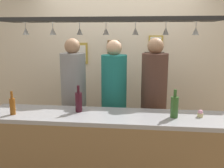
{
  "coord_description": "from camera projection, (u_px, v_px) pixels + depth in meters",
  "views": [
    {
      "loc": [
        0.34,
        -2.9,
        1.82
      ],
      "look_at": [
        0.0,
        0.1,
        1.2
      ],
      "focal_mm": 39.82,
      "sensor_mm": 36.0,
      "label": 1
    }
  ],
  "objects": [
    {
      "name": "hanging_wineglass_far_left",
      "position": [
        26.0,
        31.0,
        2.61
      ],
      "size": [
        0.07,
        0.07,
        0.13
      ],
      "color": "silver",
      "rests_on": "overhead_glass_rack"
    },
    {
      "name": "back_wall",
      "position": [
        119.0,
        66.0,
        4.03
      ],
      "size": [
        4.4,
        0.06,
        2.6
      ],
      "primitive_type": "cube",
      "color": "beige",
      "rests_on": "ground_plane"
    },
    {
      "name": "bottle_wine_dark_red",
      "position": [
        79.0,
        101.0,
        2.77
      ],
      "size": [
        0.08,
        0.08,
        0.3
      ],
      "color": "#380F19",
      "rests_on": "bar_counter"
    },
    {
      "name": "overhead_glass_rack",
      "position": [
        108.0,
        20.0,
        2.54
      ],
      "size": [
        2.2,
        0.36,
        0.04
      ],
      "primitive_type": "cube",
      "color": "black"
    },
    {
      "name": "bar_counter",
      "position": [
        106.0,
        147.0,
        2.61
      ],
      "size": [
        2.7,
        0.55,
        0.95
      ],
      "color": "#99999E",
      "rests_on": "ground_plane"
    },
    {
      "name": "hanging_wineglass_far_right",
      "position": [
        196.0,
        31.0,
        2.43
      ],
      "size": [
        0.07,
        0.07,
        0.13
      ],
      "color": "silver",
      "rests_on": "overhead_glass_rack"
    },
    {
      "name": "picture_frame_caricature",
      "position": [
        80.0,
        53.0,
        4.02
      ],
      "size": [
        0.26,
        0.02,
        0.34
      ],
      "color": "#B29338",
      "rests_on": "back_wall"
    },
    {
      "name": "bottle_champagne_green",
      "position": [
        174.0,
        106.0,
        2.58
      ],
      "size": [
        0.08,
        0.08,
        0.3
      ],
      "color": "#2D5623",
      "rests_on": "bar_counter"
    },
    {
      "name": "hanging_wineglass_left",
      "position": [
        53.0,
        31.0,
        2.59
      ],
      "size": [
        0.07,
        0.07,
        0.13
      ],
      "color": "silver",
      "rests_on": "overhead_glass_rack"
    },
    {
      "name": "picture_frame_upper_small",
      "position": [
        156.0,
        41.0,
        3.85
      ],
      "size": [
        0.22,
        0.02,
        0.18
      ],
      "color": "#B29338",
      "rests_on": "back_wall"
    },
    {
      "name": "cupcake",
      "position": [
        200.0,
        114.0,
        2.61
      ],
      "size": [
        0.06,
        0.06,
        0.08
      ],
      "color": "beige",
      "rests_on": "bar_counter"
    },
    {
      "name": "picture_frame_lower_pair",
      "position": [
        154.0,
        58.0,
        3.9
      ],
      "size": [
        0.3,
        0.02,
        0.18
      ],
      "color": "black",
      "rests_on": "back_wall"
    },
    {
      "name": "person_middle_teal_shirt",
      "position": [
        114.0,
        91.0,
        3.34
      ],
      "size": [
        0.34,
        0.34,
        1.73
      ],
      "color": "#2D334C",
      "rests_on": "ground_plane"
    },
    {
      "name": "hanging_wineglass_center",
      "position": [
        106.0,
        31.0,
        2.58
      ],
      "size": [
        0.07,
        0.07,
        0.13
      ],
      "color": "silver",
      "rests_on": "overhead_glass_rack"
    },
    {
      "name": "hanging_wineglass_center_right",
      "position": [
        135.0,
        31.0,
        2.57
      ],
      "size": [
        0.07,
        0.07,
        0.13
      ],
      "color": "silver",
      "rests_on": "overhead_glass_rack"
    },
    {
      "name": "person_left_grey_shirt",
      "position": [
        74.0,
        89.0,
        3.4
      ],
      "size": [
        0.34,
        0.34,
        1.75
      ],
      "color": "#2D334C",
      "rests_on": "ground_plane"
    },
    {
      "name": "hanging_wineglass_right",
      "position": [
        166.0,
        31.0,
        2.52
      ],
      "size": [
        0.07,
        0.07,
        0.13
      ],
      "color": "silver",
      "rests_on": "overhead_glass_rack"
    },
    {
      "name": "person_right_brown_shirt",
      "position": [
        154.0,
        91.0,
        3.28
      ],
      "size": [
        0.34,
        0.34,
        1.76
      ],
      "color": "#2D334C",
      "rests_on": "ground_plane"
    },
    {
      "name": "picture_frame_crest",
      "position": [
        113.0,
        49.0,
        3.95
      ],
      "size": [
        0.18,
        0.02,
        0.26
      ],
      "color": "brown",
      "rests_on": "back_wall"
    },
    {
      "name": "bottle_beer_amber_tall",
      "position": [
        12.0,
        106.0,
        2.68
      ],
      "size": [
        0.06,
        0.06,
        0.26
      ],
      "color": "brown",
      "rests_on": "bar_counter"
    },
    {
      "name": "hanging_wineglass_center_left",
      "position": [
        80.0,
        31.0,
        2.65
      ],
      "size": [
        0.07,
        0.07,
        0.13
      ],
      "color": "silver",
      "rests_on": "overhead_glass_rack"
    }
  ]
}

